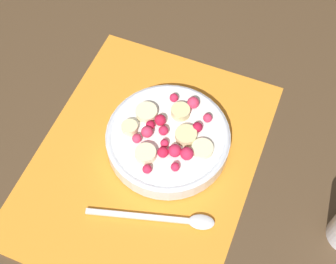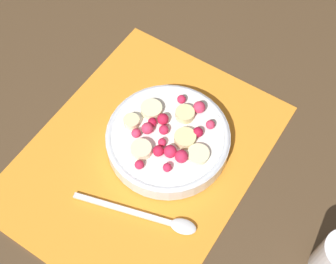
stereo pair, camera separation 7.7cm
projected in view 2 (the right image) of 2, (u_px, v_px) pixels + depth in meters
ground_plane at (143, 156)px, 0.80m from camera, size 3.00×3.00×0.00m
placemat at (143, 155)px, 0.80m from camera, size 0.47×0.36×0.01m
fruit_bowl at (168, 138)px, 0.79m from camera, size 0.21×0.21×0.06m
spoon at (158, 219)px, 0.74m from camera, size 0.07×0.20×0.01m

